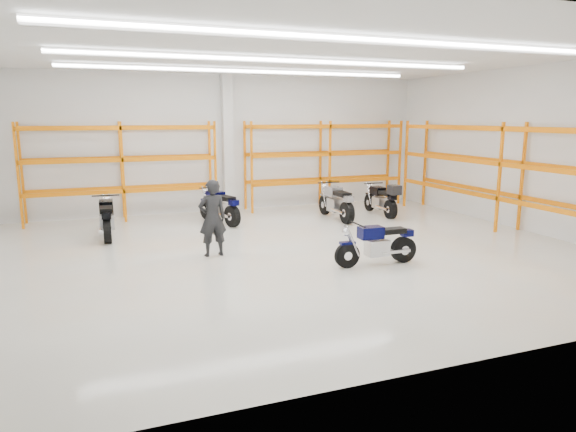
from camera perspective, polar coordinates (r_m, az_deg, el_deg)
name	(u,v)px	position (r m, az deg, el deg)	size (l,w,h in m)	color
ground	(290,252)	(12.11, 0.24, -4.02)	(14.00, 14.00, 0.00)	beige
room_shell	(290,110)	(11.73, 0.21, 11.70)	(14.02, 12.02, 4.51)	silver
motorcycle_main	(380,245)	(11.17, 10.17, -3.16)	(1.91, 0.63, 0.94)	black
motorcycle_back_a	(107,219)	(14.25, -19.48, -0.34)	(0.71, 2.15, 1.05)	black
motorcycle_back_b	(220,207)	(15.40, -7.54, 0.97)	(0.91, 2.06, 1.04)	black
motorcycle_back_c	(337,203)	(15.90, 5.44, 1.44)	(0.74, 2.24, 1.10)	black
motorcycle_back_d	(382,200)	(16.72, 10.45, 1.78)	(0.67, 2.10, 1.08)	black
standing_man	(212,218)	(11.73, -8.40, -0.23)	(0.64, 0.42, 1.76)	black
structural_column	(228,144)	(17.29, -6.72, 7.96)	(0.32, 0.32, 4.50)	white
pallet_racking_back_left	(122,162)	(16.49, -17.98, 5.74)	(5.67, 0.87, 3.00)	orange
pallet_racking_back_right	(325,156)	(18.13, 4.13, 6.67)	(5.67, 0.87, 3.00)	orange
pallet_racking_side	(512,166)	(15.33, 23.61, 5.11)	(0.87, 9.07, 3.00)	orange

